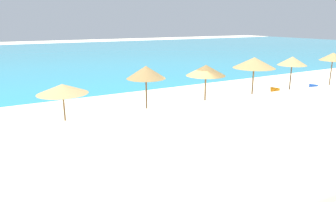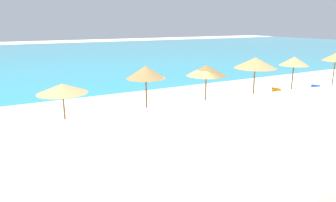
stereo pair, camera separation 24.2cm
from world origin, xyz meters
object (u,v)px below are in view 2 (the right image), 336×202
Objects in this scene: beach_umbrella_5 at (206,70)px; beach_umbrella_3 at (62,89)px; lounge_chair_0 at (313,94)px; beach_umbrella_8 at (336,57)px; beach_umbrella_6 at (255,63)px; beach_umbrella_7 at (294,61)px; beach_umbrella_4 at (146,72)px; lounge_chair_4 at (274,97)px.

beach_umbrella_3 is at bearing 177.76° from beach_umbrella_5.
beach_umbrella_5 reaches higher than lounge_chair_0.
beach_umbrella_8 is (19.70, -0.30, 0.46)m from beach_umbrella_3.
lounge_chair_0 is at bearing -17.44° from beach_umbrella_6.
beach_umbrella_3 is 0.80× the size of beach_umbrella_6.
lounge_chair_0 is at bearing -163.00° from beach_umbrella_8.
beach_umbrella_5 is at bearing -177.62° from beach_umbrella_7.
beach_umbrella_4 is at bearing -179.49° from beach_umbrella_6.
beach_umbrella_5 is 3.95m from beach_umbrella_6.
beach_umbrella_3 is 0.82× the size of beach_umbrella_8.
beach_umbrella_8 is at bearing -0.88° from beach_umbrella_3.
beach_umbrella_4 is 1.02× the size of beach_umbrella_8.
beach_umbrella_6 reaches higher than beach_umbrella_5.
beach_umbrella_5 is 1.72× the size of lounge_chair_0.
beach_umbrella_5 is 11.81m from beach_umbrella_8.
beach_umbrella_5 is 0.99× the size of beach_umbrella_7.
beach_umbrella_6 is 4.95m from lounge_chair_0.
beach_umbrella_4 is 3.72m from beach_umbrella_5.
beach_umbrella_8 is at bearing 0.03° from beach_umbrella_5.
beach_umbrella_5 is 1.85× the size of lounge_chair_4.
beach_umbrella_6 is (7.65, 0.07, 0.01)m from beach_umbrella_4.
beach_umbrella_7 is at bearing -5.12° from lounge_chair_0.
lounge_chair_4 is (-2.87, -1.04, -2.04)m from beach_umbrella_7.
beach_umbrella_5 is at bearing 62.20° from lounge_chair_4.
beach_umbrella_7 reaches higher than lounge_chair_0.
beach_umbrella_8 is (11.81, 0.01, 0.15)m from beach_umbrella_5.
beach_umbrella_4 is 1.07× the size of beach_umbrella_5.
lounge_chair_4 is at bearing -8.58° from beach_umbrella_5.
beach_umbrella_8 reaches higher than lounge_chair_4.
lounge_chair_4 is at bearing -47.06° from beach_umbrella_6.
lounge_chair_4 is (12.70, -1.03, -1.69)m from beach_umbrella_3.
beach_umbrella_6 is 1.02× the size of beach_umbrella_8.
beach_umbrella_3 is 0.85× the size of beach_umbrella_7.
beach_umbrella_8 is at bearing -1.47° from beach_umbrella_6.
beach_umbrella_5 is at bearing -2.24° from beach_umbrella_3.
lounge_chair_4 is (0.87, -0.93, -2.16)m from beach_umbrella_6.
beach_umbrella_3 is at bearing -179.96° from beach_umbrella_7.
beach_umbrella_3 is 0.86× the size of beach_umbrella_5.
beach_umbrella_3 is 16.20m from lounge_chair_0.
beach_umbrella_3 is at bearing 179.12° from beach_umbrella_8.
beach_umbrella_7 is at bearing 2.38° from beach_umbrella_5.
beach_umbrella_6 reaches higher than beach_umbrella_8.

